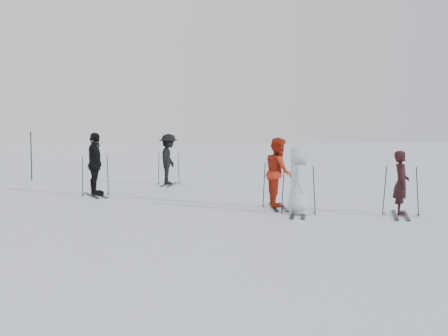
% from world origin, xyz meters
% --- Properties ---
extents(ground, '(120.00, 120.00, 0.00)m').
position_xyz_m(ground, '(0.00, 0.00, 0.00)').
color(ground, silver).
rests_on(ground, ground).
extents(skier_near_dark, '(0.63, 0.68, 1.56)m').
position_xyz_m(skier_near_dark, '(3.16, -2.80, 0.78)').
color(skier_near_dark, black).
rests_on(skier_near_dark, ground).
extents(skier_red, '(0.96, 1.09, 1.86)m').
position_xyz_m(skier_red, '(1.01, -0.46, 0.93)').
color(skier_red, '#AC2613').
rests_on(skier_red, ground).
extents(skier_grey, '(0.87, 0.97, 1.67)m').
position_xyz_m(skier_grey, '(0.94, -1.70, 0.84)').
color(skier_grey, '#B9BFC3').
rests_on(skier_grey, ground).
extents(skier_uphill_left, '(0.59, 1.20, 1.97)m').
position_xyz_m(skier_uphill_left, '(-3.20, 4.05, 0.99)').
color(skier_uphill_left, black).
rests_on(skier_uphill_left, ground).
extents(skier_uphill_far, '(1.18, 1.42, 1.90)m').
position_xyz_m(skier_uphill_far, '(-0.11, 6.61, 0.95)').
color(skier_uphill_far, black).
rests_on(skier_uphill_far, ground).
extents(skis_near_dark, '(1.92, 1.72, 1.25)m').
position_xyz_m(skis_near_dark, '(3.16, -2.80, 0.62)').
color(skis_near_dark, black).
rests_on(skis_near_dark, ground).
extents(skis_red, '(1.96, 1.46, 1.28)m').
position_xyz_m(skis_red, '(1.01, -0.46, 0.64)').
color(skis_red, black).
rests_on(skis_red, ground).
extents(skis_grey, '(1.94, 1.65, 1.25)m').
position_xyz_m(skis_grey, '(0.94, -1.70, 0.63)').
color(skis_grey, black).
rests_on(skis_grey, ground).
extents(skis_uphill_left, '(1.87, 1.12, 1.31)m').
position_xyz_m(skis_uphill_left, '(-3.20, 4.05, 0.65)').
color(skis_uphill_left, black).
rests_on(skis_uphill_left, ground).
extents(skis_uphill_far, '(1.94, 1.57, 1.25)m').
position_xyz_m(skis_uphill_far, '(-0.11, 6.61, 0.63)').
color(skis_uphill_far, black).
rests_on(skis_uphill_far, ground).
extents(piste_marker, '(0.06, 0.06, 2.01)m').
position_xyz_m(piste_marker, '(-4.90, 10.42, 1.01)').
color(piste_marker, black).
rests_on(piste_marker, ground).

